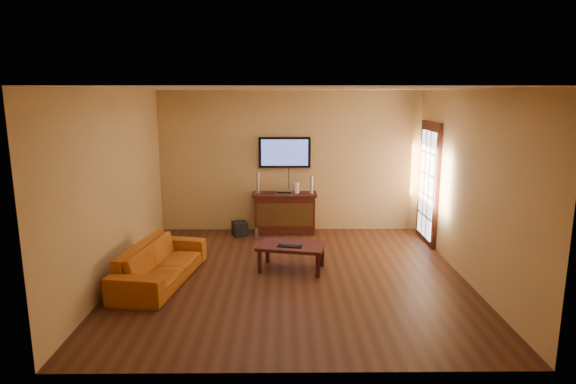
{
  "coord_description": "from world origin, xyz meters",
  "views": [
    {
      "loc": [
        -0.12,
        -6.68,
        2.63
      ],
      "look_at": [
        -0.05,
        0.8,
        1.1
      ],
      "focal_mm": 30.0,
      "sensor_mm": 36.0,
      "label": 1
    }
  ],
  "objects_px": {
    "media_console": "(285,213)",
    "speaker_left": "(258,184)",
    "av_receiver": "(285,192)",
    "sofa": "(160,257)",
    "speaker_right": "(311,185)",
    "bottle": "(256,234)",
    "keyboard": "(290,246)",
    "subwoofer": "(240,229)",
    "game_console": "(297,188)",
    "coffee_table": "(291,248)",
    "television": "(285,152)"
  },
  "relations": [
    {
      "from": "media_console",
      "to": "game_console",
      "type": "relative_size",
      "value": 6.13
    },
    {
      "from": "sofa",
      "to": "game_console",
      "type": "distance_m",
      "value": 3.21
    },
    {
      "from": "bottle",
      "to": "keyboard",
      "type": "height_order",
      "value": "keyboard"
    },
    {
      "from": "sofa",
      "to": "bottle",
      "type": "relative_size",
      "value": 8.59
    },
    {
      "from": "bottle",
      "to": "keyboard",
      "type": "bearing_deg",
      "value": -70.54
    },
    {
      "from": "speaker_right",
      "to": "bottle",
      "type": "xyz_separation_m",
      "value": [
        -1.03,
        -0.42,
        -0.82
      ]
    },
    {
      "from": "coffee_table",
      "to": "speaker_right",
      "type": "distance_m",
      "value": 2.12
    },
    {
      "from": "speaker_right",
      "to": "media_console",
      "type": "bearing_deg",
      "value": -179.33
    },
    {
      "from": "sofa",
      "to": "keyboard",
      "type": "distance_m",
      "value": 1.87
    },
    {
      "from": "av_receiver",
      "to": "sofa",
      "type": "bearing_deg",
      "value": -117.58
    },
    {
      "from": "av_receiver",
      "to": "speaker_right",
      "type": "bearing_deg",
      "value": 9.59
    },
    {
      "from": "game_console",
      "to": "speaker_right",
      "type": "bearing_deg",
      "value": 23.38
    },
    {
      "from": "coffee_table",
      "to": "keyboard",
      "type": "distance_m",
      "value": 0.12
    },
    {
      "from": "bottle",
      "to": "television",
      "type": "bearing_deg",
      "value": 49.04
    },
    {
      "from": "television",
      "to": "keyboard",
      "type": "relative_size",
      "value": 2.59
    },
    {
      "from": "subwoofer",
      "to": "bottle",
      "type": "height_order",
      "value": "subwoofer"
    },
    {
      "from": "speaker_left",
      "to": "game_console",
      "type": "xyz_separation_m",
      "value": [
        0.74,
        -0.01,
        -0.09
      ]
    },
    {
      "from": "television",
      "to": "coffee_table",
      "type": "bearing_deg",
      "value": -87.49
    },
    {
      "from": "television",
      "to": "subwoofer",
      "type": "xyz_separation_m",
      "value": [
        -0.85,
        -0.36,
        -1.4
      ]
    },
    {
      "from": "sofa",
      "to": "media_console",
      "type": "bearing_deg",
      "value": -26.83
    },
    {
      "from": "av_receiver",
      "to": "game_console",
      "type": "bearing_deg",
      "value": 10.23
    },
    {
      "from": "av_receiver",
      "to": "speaker_left",
      "type": "bearing_deg",
      "value": -173.44
    },
    {
      "from": "speaker_left",
      "to": "television",
      "type": "bearing_deg",
      "value": 19.36
    },
    {
      "from": "game_console",
      "to": "keyboard",
      "type": "relative_size",
      "value": 0.52
    },
    {
      "from": "television",
      "to": "av_receiver",
      "type": "bearing_deg",
      "value": -87.47
    },
    {
      "from": "coffee_table",
      "to": "sofa",
      "type": "distance_m",
      "value": 1.92
    },
    {
      "from": "television",
      "to": "coffee_table",
      "type": "xyz_separation_m",
      "value": [
        0.1,
        -2.18,
        -1.19
      ]
    },
    {
      "from": "speaker_right",
      "to": "game_console",
      "type": "xyz_separation_m",
      "value": [
        -0.27,
        -0.0,
        -0.05
      ]
    },
    {
      "from": "television",
      "to": "sofa",
      "type": "bearing_deg",
      "value": -123.8
    },
    {
      "from": "game_console",
      "to": "bottle",
      "type": "distance_m",
      "value": 1.16
    },
    {
      "from": "speaker_left",
      "to": "speaker_right",
      "type": "xyz_separation_m",
      "value": [
        1.02,
        -0.01,
        -0.03
      ]
    },
    {
      "from": "media_console",
      "to": "speaker_left",
      "type": "bearing_deg",
      "value": 178.61
    },
    {
      "from": "coffee_table",
      "to": "game_console",
      "type": "distance_m",
      "value": 2.07
    },
    {
      "from": "media_console",
      "to": "keyboard",
      "type": "bearing_deg",
      "value": -88.1
    },
    {
      "from": "game_console",
      "to": "bottle",
      "type": "xyz_separation_m",
      "value": [
        -0.76,
        -0.42,
        -0.77
      ]
    },
    {
      "from": "media_console",
      "to": "keyboard",
      "type": "height_order",
      "value": "media_console"
    },
    {
      "from": "media_console",
      "to": "bottle",
      "type": "xyz_separation_m",
      "value": [
        -0.52,
        -0.41,
        -0.29
      ]
    },
    {
      "from": "speaker_left",
      "to": "subwoofer",
      "type": "relative_size",
      "value": 1.52
    },
    {
      "from": "television",
      "to": "subwoofer",
      "type": "relative_size",
      "value": 3.76
    },
    {
      "from": "subwoofer",
      "to": "sofa",
      "type": "bearing_deg",
      "value": -132.39
    },
    {
      "from": "media_console",
      "to": "av_receiver",
      "type": "bearing_deg",
      "value": -26.68
    },
    {
      "from": "television",
      "to": "keyboard",
      "type": "bearing_deg",
      "value": -88.25
    },
    {
      "from": "sofa",
      "to": "speaker_left",
      "type": "relative_size",
      "value": 4.72
    },
    {
      "from": "sofa",
      "to": "game_console",
      "type": "xyz_separation_m",
      "value": [
        2.01,
        2.45,
        0.5
      ]
    },
    {
      "from": "bottle",
      "to": "keyboard",
      "type": "xyz_separation_m",
      "value": [
        0.59,
        -1.68,
        0.31
      ]
    },
    {
      "from": "media_console",
      "to": "speaker_right",
      "type": "xyz_separation_m",
      "value": [
        0.51,
        0.01,
        0.54
      ]
    },
    {
      "from": "television",
      "to": "speaker_right",
      "type": "relative_size",
      "value": 2.98
    },
    {
      "from": "coffee_table",
      "to": "bottle",
      "type": "xyz_separation_m",
      "value": [
        -0.62,
        1.58,
        -0.24
      ]
    },
    {
      "from": "coffee_table",
      "to": "keyboard",
      "type": "height_order",
      "value": "keyboard"
    },
    {
      "from": "coffee_table",
      "to": "av_receiver",
      "type": "xyz_separation_m",
      "value": [
        -0.09,
        1.99,
        0.47
      ]
    }
  ]
}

